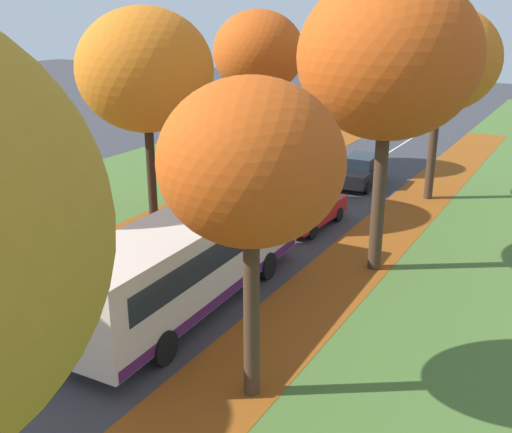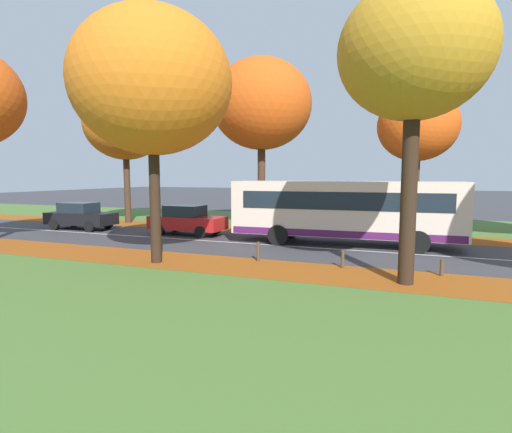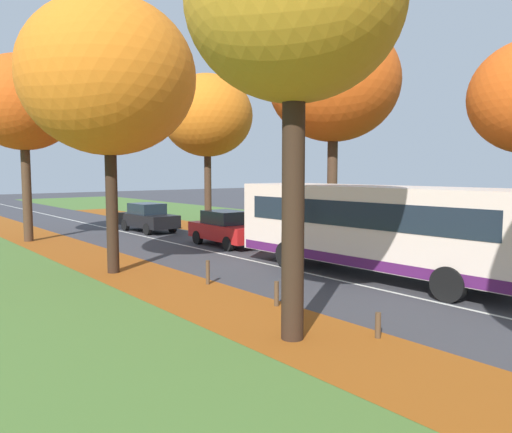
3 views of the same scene
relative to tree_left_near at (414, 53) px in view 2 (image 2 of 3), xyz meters
The scene contains 15 objects.
leaf_litter_left 9.38m from the tree_left_near, 86.73° to the left, with size 2.80×60.00×0.00m, color #8C4714.
grass_verge_right 20.09m from the tree_left_near, 41.53° to the left, with size 12.00×90.00×0.01m, color #476B2D.
leaf_litter_right 13.40m from the tree_left_near, 34.39° to the left, with size 2.80×60.00×0.00m, color #8C4714.
road_centre_line 15.08m from the tree_left_near, 68.38° to the left, with size 0.12×80.00×0.01m, color silver.
tree_left_near is the anchor object (origin of this frame).
tree_left_mid 8.77m from the tree_left_near, 90.88° to the left, with size 5.76×5.76×9.17m.
tree_right_near 10.34m from the tree_left_near, ahead, with size 4.11×4.11×7.71m.
tree_right_mid 13.40m from the tree_left_near, 38.99° to the left, with size 6.02×6.02×10.21m.
tree_right_far 20.55m from the tree_left_near, 61.30° to the left, with size 5.46×5.46×9.23m.
bollard_fourth 6.67m from the tree_left_near, 37.56° to the right, with size 0.12×0.12×0.55m, color #4C3823.
bollard_fifth 6.86m from the tree_left_near, 56.10° to the left, with size 0.12×0.12×0.66m, color #4C3823.
bollard_sixth 8.35m from the tree_left_near, 75.15° to the left, with size 0.12×0.12×0.75m, color #4C3823.
bus 8.53m from the tree_left_near, 23.76° to the left, with size 2.91×10.48×2.98m.
car_red_lead 14.32m from the tree_left_near, 60.41° to the left, with size 1.90×4.26×1.62m.
car_black_following 20.37m from the tree_left_near, 71.77° to the left, with size 1.90×4.26×1.62m.
Camera 2 is at (-17.55, 7.48, 3.25)m, focal length 28.00 mm.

